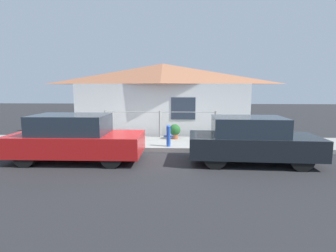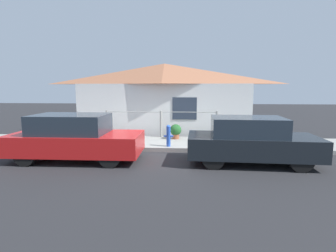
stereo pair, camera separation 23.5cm
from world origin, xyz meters
name	(u,v)px [view 1 (the left image)]	position (x,y,z in m)	size (l,w,h in m)	color
ground_plane	(155,152)	(0.00, 0.00, 0.00)	(60.00, 60.00, 0.00)	#262628
sidewalk	(158,143)	(0.00, 1.15, 0.07)	(24.00, 2.30, 0.15)	gray
house	(162,78)	(0.00, 3.74, 2.76)	(8.47, 2.23, 3.45)	white
fence	(160,123)	(0.00, 2.15, 0.78)	(4.90, 0.10, 1.15)	#999993
car_left	(75,138)	(-2.38, -1.24, 0.72)	(4.08, 1.78, 1.45)	red
car_right	(251,140)	(3.04, -1.24, 0.70)	(3.86, 1.79, 1.41)	black
fire_hydrant	(168,135)	(0.46, 0.29, 0.56)	(0.35, 0.16, 0.80)	blue
potted_plant_near_hydrant	(175,131)	(0.66, 1.76, 0.49)	(0.48, 0.48, 0.62)	#9E5638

